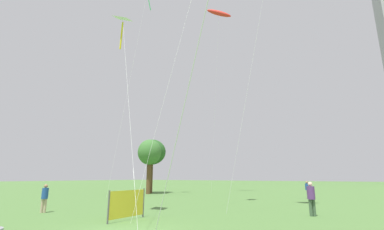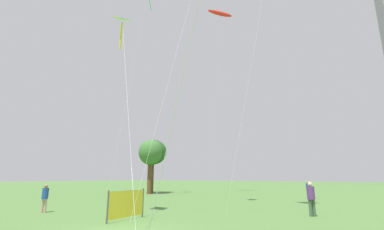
{
  "view_description": "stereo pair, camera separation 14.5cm",
  "coord_description": "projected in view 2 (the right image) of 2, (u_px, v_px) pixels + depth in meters",
  "views": [
    {
      "loc": [
        8.28,
        -7.29,
        2.15
      ],
      "look_at": [
        -3.0,
        9.42,
        6.84
      ],
      "focal_mm": 24.9,
      "sensor_mm": 36.0,
      "label": 1
    },
    {
      "loc": [
        8.4,
        -7.21,
        2.15
      ],
      "look_at": [
        -3.0,
        9.42,
        6.84
      ],
      "focal_mm": 24.9,
      "sensor_mm": 36.0,
      "label": 2
    }
  ],
  "objects": [
    {
      "name": "person_standing_3",
      "position": [
        45.0,
        196.0,
        16.59
      ],
      "size": [
        0.38,
        0.38,
        1.69
      ],
      "rotation": [
        0.0,
        0.0,
        0.85
      ],
      "color": "tan",
      "rests_on": "ground"
    },
    {
      "name": "kite_flying_3",
      "position": [
        122.0,
        21.0,
        17.06
      ],
      "size": [
        6.32,
        4.02,
        12.51
      ],
      "color": "silver",
      "rests_on": "ground"
    },
    {
      "name": "park_tree_0",
      "position": [
        153.0,
        152.0,
        37.27
      ],
      "size": [
        3.85,
        3.85,
        7.29
      ],
      "color": "brown",
      "rests_on": "ground"
    },
    {
      "name": "person_standing_5",
      "position": [
        311.0,
        196.0,
        15.04
      ],
      "size": [
        0.42,
        0.42,
        1.87
      ],
      "rotation": [
        0.0,
        0.0,
        0.57
      ],
      "color": "#3F593F",
      "rests_on": "ground"
    },
    {
      "name": "kite_flying_2",
      "position": [
        220.0,
        13.0,
        39.71
      ],
      "size": [
        4.88,
        3.15,
        27.05
      ],
      "color": "silver",
      "rests_on": "ground"
    },
    {
      "name": "park_tree_1",
      "position": [
        150.0,
        153.0,
        35.27
      ],
      "size": [
        3.11,
        3.11,
        7.02
      ],
      "color": "brown",
      "rests_on": "ground"
    },
    {
      "name": "event_banner",
      "position": [
        127.0,
        204.0,
        13.69
      ],
      "size": [
        0.26,
        2.61,
        1.52
      ],
      "color": "#4C4C4C",
      "rests_on": "ground"
    },
    {
      "name": "person_standing_1",
      "position": [
        308.0,
        189.0,
        27.05
      ],
      "size": [
        0.38,
        0.38,
        1.71
      ],
      "rotation": [
        0.0,
        0.0,
        5.03
      ],
      "color": "#593372",
      "rests_on": "ground"
    }
  ]
}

